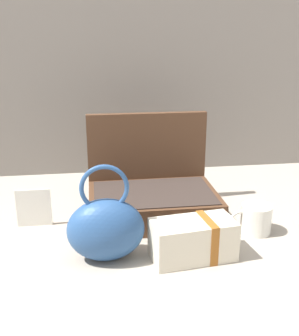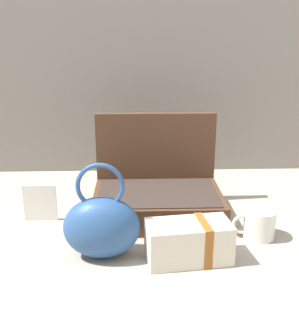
% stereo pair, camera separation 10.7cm
% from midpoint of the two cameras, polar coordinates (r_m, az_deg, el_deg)
% --- Properties ---
extents(ground_plane, '(6.00, 6.00, 0.00)m').
position_cam_midpoint_polar(ground_plane, '(1.17, 1.20, -9.06)').
color(ground_plane, '#9E9384').
extents(open_suitcase, '(0.38, 0.28, 0.29)m').
position_cam_midpoint_polar(open_suitcase, '(1.27, 3.49, -3.44)').
color(open_suitcase, '#4C301E').
rests_on(open_suitcase, ground_plane).
extents(teal_pouch_handbag, '(0.19, 0.11, 0.25)m').
position_cam_midpoint_polar(teal_pouch_handbag, '(1.03, -3.57, -7.98)').
color(teal_pouch_handbag, '#284C7F').
rests_on(teal_pouch_handbag, ground_plane).
extents(cream_toiletry_bag, '(0.21, 0.13, 0.10)m').
position_cam_midpoint_polar(cream_toiletry_bag, '(1.04, 8.55, -10.00)').
color(cream_toiletry_bag, beige).
rests_on(cream_toiletry_bag, ground_plane).
extents(coffee_mug, '(0.12, 0.08, 0.08)m').
position_cam_midpoint_polar(coffee_mug, '(1.19, 17.25, -7.36)').
color(coffee_mug, silver).
rests_on(coffee_mug, ground_plane).
extents(info_card_left, '(0.10, 0.01, 0.11)m').
position_cam_midpoint_polar(info_card_left, '(1.25, -12.38, -4.74)').
color(info_card_left, white).
rests_on(info_card_left, ground_plane).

